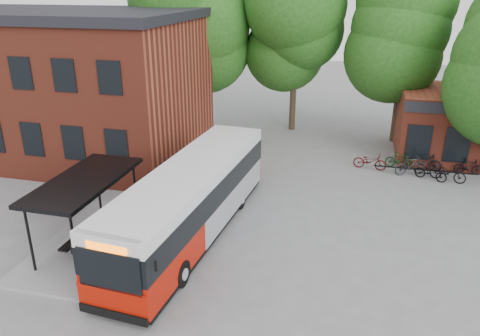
% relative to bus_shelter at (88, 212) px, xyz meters
% --- Properties ---
extents(ground, '(100.00, 100.00, 0.00)m').
position_rel_bus_shelter_xyz_m(ground, '(4.50, 1.00, -1.45)').
color(ground, slate).
extents(station_building, '(18.40, 10.40, 8.50)m').
position_rel_bus_shelter_xyz_m(station_building, '(-8.50, 10.00, 2.80)').
color(station_building, maroon).
rests_on(station_building, ground).
extents(bus_shelter, '(3.60, 7.00, 2.90)m').
position_rel_bus_shelter_xyz_m(bus_shelter, '(0.00, 0.00, 0.00)').
color(bus_shelter, black).
rests_on(bus_shelter, ground).
extents(bike_rail, '(5.20, 0.10, 0.38)m').
position_rel_bus_shelter_xyz_m(bike_rail, '(13.78, 11.00, -1.26)').
color(bike_rail, black).
rests_on(bike_rail, ground).
extents(tree_0, '(7.92, 7.92, 11.00)m').
position_rel_bus_shelter_xyz_m(tree_0, '(-1.50, 17.00, 4.05)').
color(tree_0, '#1C4B14').
rests_on(tree_0, ground).
extents(tree_1, '(7.92, 7.92, 10.40)m').
position_rel_bus_shelter_xyz_m(tree_1, '(5.50, 18.00, 3.75)').
color(tree_1, '#1C4B14').
rests_on(tree_1, ground).
extents(tree_2, '(7.92, 7.92, 11.00)m').
position_rel_bus_shelter_xyz_m(tree_2, '(12.50, 17.00, 4.05)').
color(tree_2, '#1C4B14').
rests_on(tree_2, ground).
extents(city_bus, '(3.46, 12.17, 3.05)m').
position_rel_bus_shelter_xyz_m(city_bus, '(3.72, 1.78, 0.08)').
color(city_bus, '#AF1103').
rests_on(city_bus, ground).
extents(bicycle_0, '(1.91, 0.90, 0.96)m').
position_rel_bus_shelter_xyz_m(bicycle_0, '(10.96, 11.32, -0.97)').
color(bicycle_0, '#4A060A').
rests_on(bicycle_0, ground).
extents(bicycle_1, '(1.61, 0.58, 0.95)m').
position_rel_bus_shelter_xyz_m(bicycle_1, '(12.60, 11.93, -0.97)').
color(bicycle_1, black).
rests_on(bicycle_1, ground).
extents(bicycle_3, '(1.89, 1.24, 1.10)m').
position_rel_bus_shelter_xyz_m(bicycle_3, '(13.13, 10.96, -0.90)').
color(bicycle_3, '#232328').
rests_on(bicycle_3, ground).
extents(bicycle_4, '(1.80, 1.23, 0.89)m').
position_rel_bus_shelter_xyz_m(bicycle_4, '(14.14, 10.50, -1.00)').
color(bicycle_4, black).
rests_on(bicycle_4, ground).
extents(bicycle_5, '(1.80, 0.88, 1.04)m').
position_rel_bus_shelter_xyz_m(bicycle_5, '(14.01, 11.96, -0.93)').
color(bicycle_5, black).
rests_on(bicycle_5, ground).
extents(bicycle_6, '(1.98, 1.29, 0.98)m').
position_rel_bus_shelter_xyz_m(bicycle_6, '(15.00, 10.56, -0.96)').
color(bicycle_6, black).
rests_on(bicycle_6, ground).
extents(bicycle_7, '(1.52, 0.44, 0.91)m').
position_rel_bus_shelter_xyz_m(bicycle_7, '(16.25, 11.84, -0.99)').
color(bicycle_7, black).
rests_on(bicycle_7, ground).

